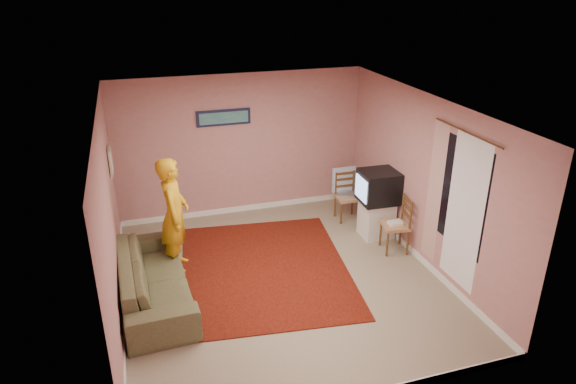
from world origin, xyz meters
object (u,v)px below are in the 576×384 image
object	(u,v)px
tv_cabinet	(376,218)
sofa	(154,279)
person	(174,215)
chair_a	(348,192)
chair_b	(396,219)
crt_tv	(378,187)

from	to	relation	value
tv_cabinet	sofa	bearing A→B (deg)	-167.90
sofa	person	world-z (taller)	person
chair_a	chair_b	size ratio (longest dim) A/B	0.95
chair_a	person	size ratio (longest dim) A/B	0.27
tv_cabinet	sofa	size ratio (longest dim) A/B	0.28
crt_tv	chair_b	size ratio (longest dim) A/B	1.29
chair_b	person	bearing A→B (deg)	-89.20
tv_cabinet	chair_a	size ratio (longest dim) A/B	1.35
crt_tv	chair_b	distance (m)	0.65
sofa	tv_cabinet	bearing A→B (deg)	-80.09
crt_tv	sofa	xyz separation A→B (m)	(-3.74, -0.80, -0.58)
crt_tv	sofa	size ratio (longest dim) A/B	0.29
crt_tv	chair_a	distance (m)	0.85
crt_tv	person	xyz separation A→B (m)	(-3.34, -0.04, -0.02)
chair_a	tv_cabinet	bearing A→B (deg)	-70.99
tv_cabinet	chair_b	distance (m)	0.60
sofa	person	size ratio (longest dim) A/B	1.28
crt_tv	chair_a	xyz separation A→B (m)	(-0.22, 0.74, -0.37)
tv_cabinet	person	world-z (taller)	person
chair_a	person	distance (m)	3.24
tv_cabinet	crt_tv	world-z (taller)	crt_tv
chair_a	sofa	xyz separation A→B (m)	(-3.53, -1.54, -0.21)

